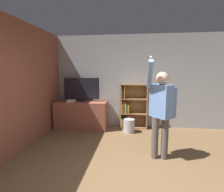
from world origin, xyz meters
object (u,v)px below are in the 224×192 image
Objects in this scene: bookshelf at (131,107)px; person at (161,107)px; television at (82,89)px; waste_bin at (129,126)px; game_console at (72,101)px.

bookshelf is 0.68× the size of person.
waste_bin is (1.40, -0.26, -0.96)m from television.
television is 0.54× the size of person.
game_console is 0.15× the size of bookshelf.
waste_bin is at bearing -94.19° from bookshelf.
television reaches higher than game_console.
person is at bearing -66.00° from waste_bin.
person is at bearing -72.11° from bookshelf.
television is 2.82× the size of waste_bin.
person is (0.58, -1.79, 0.39)m from bookshelf.
television is 1.71m from waste_bin.
bookshelf is (1.43, 0.16, -0.53)m from television.
person is (2.00, -1.63, -0.15)m from television.
game_console is 1.71m from bookshelf.
television is 0.80× the size of bookshelf.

